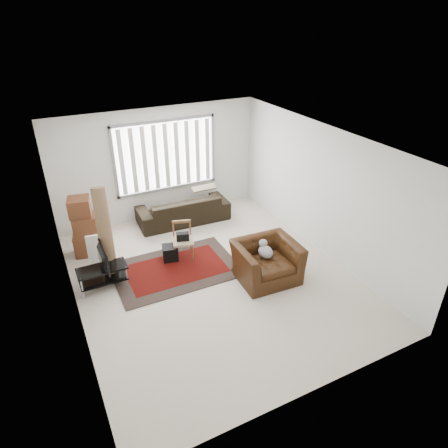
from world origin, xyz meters
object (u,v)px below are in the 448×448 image
at_px(tv_stand, 103,274).
at_px(moving_boxes, 85,228).
at_px(sofa, 183,205).
at_px(side_chair, 183,239).
at_px(armchair, 267,259).

bearing_deg(tv_stand, moving_boxes, 91.71).
height_order(moving_boxes, sofa, moving_boxes).
distance_m(moving_boxes, side_chair, 2.07).
distance_m(tv_stand, armchair, 3.09).
bearing_deg(side_chair, armchair, -34.25).
bearing_deg(moving_boxes, tv_stand, -88.29).
bearing_deg(side_chair, sofa, 85.30).
relative_size(side_chair, armchair, 0.63).
bearing_deg(moving_boxes, sofa, 10.55).
height_order(moving_boxes, armchair, moving_boxes).
xyz_separation_m(moving_boxes, side_chair, (1.77, -1.05, -0.17)).
bearing_deg(moving_boxes, side_chair, -30.58).
relative_size(sofa, side_chair, 2.84).
xyz_separation_m(tv_stand, side_chair, (1.73, 0.34, 0.11)).
bearing_deg(moving_boxes, armchair, -40.28).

